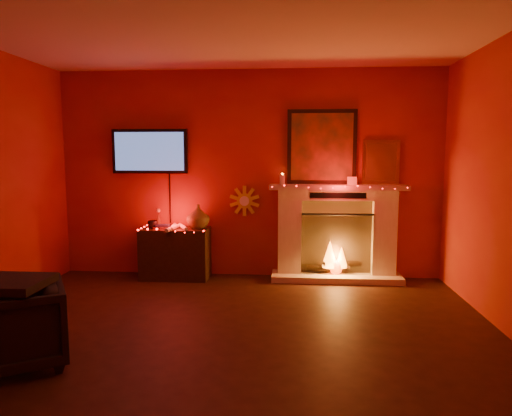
{
  "coord_description": "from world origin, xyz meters",
  "views": [
    {
      "loc": [
        0.57,
        -3.47,
        1.62
      ],
      "look_at": [
        0.16,
        1.7,
        1.0
      ],
      "focal_mm": 32.0,
      "sensor_mm": 36.0,
      "label": 1
    }
  ],
  "objects_px": {
    "tv": "(150,152)",
    "sunburst_clock": "(244,201)",
    "fireplace": "(336,224)",
    "armchair": "(15,326)",
    "console_table": "(177,249)"
  },
  "relations": [
    {
      "from": "fireplace",
      "to": "console_table",
      "type": "bearing_deg",
      "value": -176.4
    },
    {
      "from": "tv",
      "to": "fireplace",
      "type": "bearing_deg",
      "value": -1.5
    },
    {
      "from": "tv",
      "to": "console_table",
      "type": "xyz_separation_m",
      "value": [
        0.39,
        -0.19,
        -1.26
      ]
    },
    {
      "from": "tv",
      "to": "sunburst_clock",
      "type": "bearing_deg",
      "value": 1.24
    },
    {
      "from": "fireplace",
      "to": "sunburst_clock",
      "type": "height_order",
      "value": "fireplace"
    },
    {
      "from": "console_table",
      "to": "armchair",
      "type": "height_order",
      "value": "console_table"
    },
    {
      "from": "armchair",
      "to": "tv",
      "type": "bearing_deg",
      "value": 144.19
    },
    {
      "from": "sunburst_clock",
      "to": "armchair",
      "type": "xyz_separation_m",
      "value": [
        -1.47,
        -2.78,
        -0.68
      ]
    },
    {
      "from": "tv",
      "to": "armchair",
      "type": "relative_size",
      "value": 1.77
    },
    {
      "from": "fireplace",
      "to": "sunburst_clock",
      "type": "distance_m",
      "value": 1.23
    },
    {
      "from": "tv",
      "to": "sunburst_clock",
      "type": "xyz_separation_m",
      "value": [
        1.25,
        0.03,
        -0.65
      ]
    },
    {
      "from": "fireplace",
      "to": "console_table",
      "type": "height_order",
      "value": "fireplace"
    },
    {
      "from": "tv",
      "to": "armchair",
      "type": "height_order",
      "value": "tv"
    },
    {
      "from": "sunburst_clock",
      "to": "tv",
      "type": "bearing_deg",
      "value": -178.76
    },
    {
      "from": "fireplace",
      "to": "tv",
      "type": "distance_m",
      "value": 2.61
    }
  ]
}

